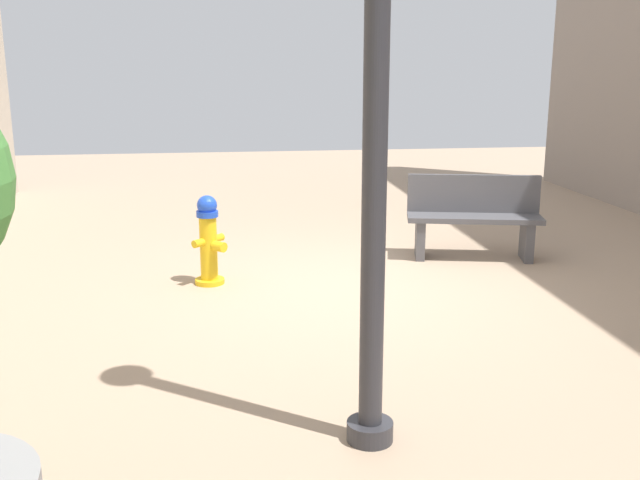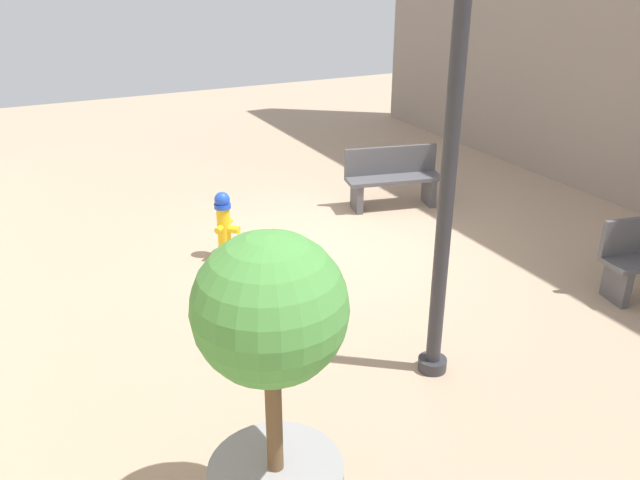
# 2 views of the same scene
# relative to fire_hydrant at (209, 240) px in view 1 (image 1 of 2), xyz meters

# --- Properties ---
(ground_plane) EXTENTS (23.40, 23.40, 0.00)m
(ground_plane) POSITION_rel_fire_hydrant_xyz_m (-1.48, 0.38, -0.46)
(ground_plane) COLOR tan
(fire_hydrant) EXTENTS (0.36, 0.36, 0.92)m
(fire_hydrant) POSITION_rel_fire_hydrant_xyz_m (0.00, 0.00, 0.00)
(fire_hydrant) COLOR gold
(fire_hydrant) RESTS_ON ground_plane
(bench_near) EXTENTS (1.58, 0.76, 0.95)m
(bench_near) POSITION_rel_fire_hydrant_xyz_m (-3.02, -0.64, 0.03)
(bench_near) COLOR #4C4C51
(bench_near) RESTS_ON ground_plane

